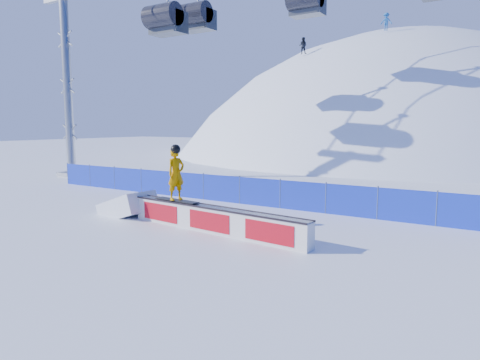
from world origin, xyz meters
The scene contains 7 objects.
ground centered at (0.00, 0.00, 0.00)m, with size 160.00×160.00×0.00m, color silver.
snow_hill centered at (0.00, 42.00, -18.00)m, with size 64.00×64.00×64.00m.
safety_fence centered at (0.00, 4.50, 0.60)m, with size 22.05×0.05×1.30m.
rail_box centered at (2.98, -0.26, 0.42)m, with size 7.13×1.21×0.85m.
snow_ramp centered at (-1.44, 0.19, 0.00)m, with size 2.07×1.38×0.78m, color silver, non-canonical shape.
snowboarder centered at (1.28, -0.09, 1.82)m, with size 1.90×0.75×1.96m.
distant_skiers centered at (2.21, 29.43, 11.28)m, with size 17.50×6.35×5.71m.
Camera 1 is at (10.93, -11.32, 3.49)m, focal length 32.00 mm.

